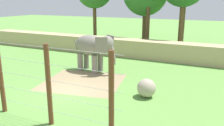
% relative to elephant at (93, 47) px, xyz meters
% --- Properties ---
extents(ground_plane, '(120.00, 120.00, 0.00)m').
position_rel_elephant_xyz_m(ground_plane, '(0.83, -4.59, -1.93)').
color(ground_plane, '#609342').
extents(dirt_patch, '(6.01, 5.64, 0.01)m').
position_rel_elephant_xyz_m(dirt_patch, '(0.61, -2.53, -1.93)').
color(dirt_patch, '#937F5B').
rests_on(dirt_patch, ground).
extents(embankment_wall, '(36.00, 1.80, 1.70)m').
position_rel_elephant_xyz_m(embankment_wall, '(0.83, 6.10, -1.08)').
color(embankment_wall, tan).
rests_on(embankment_wall, ground).
extents(elephant, '(3.92, 1.82, 2.91)m').
position_rel_elephant_xyz_m(elephant, '(0.00, 0.00, 0.00)').
color(elephant, gray).
rests_on(elephant, ground).
extents(enrichment_ball, '(1.09, 1.09, 1.09)m').
position_rel_elephant_xyz_m(enrichment_ball, '(5.33, -3.18, -1.39)').
color(enrichment_ball, tan).
rests_on(enrichment_ball, ground).
extents(cable_fence, '(10.12, 0.22, 3.69)m').
position_rel_elephant_xyz_m(cable_fence, '(0.86, -8.00, -0.08)').
color(cable_fence, brown).
rests_on(cable_fence, ground).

